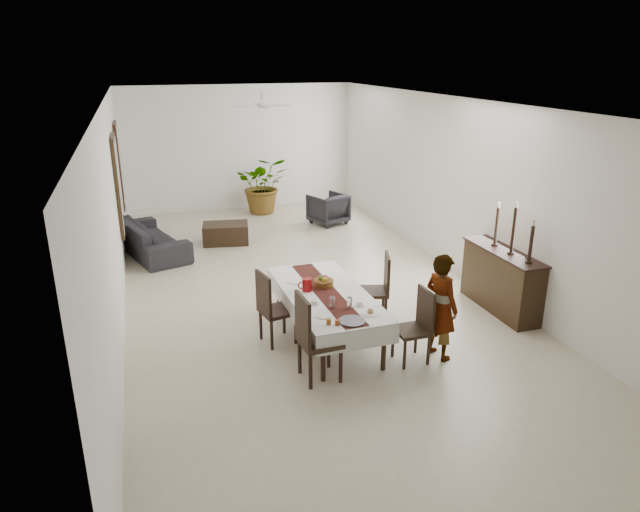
{
  "coord_description": "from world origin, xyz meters",
  "views": [
    {
      "loc": [
        -2.54,
        -8.91,
        3.9
      ],
      "look_at": [
        -0.09,
        -1.24,
        1.05
      ],
      "focal_mm": 32.0,
      "sensor_mm": 36.0,
      "label": 1
    }
  ],
  "objects_px": {
    "woman": "(441,307)",
    "sideboard_body": "(501,281)",
    "sofa": "(151,238)",
    "dining_table_top": "(326,295)",
    "red_pitcher": "(307,285)"
  },
  "relations": [
    {
      "from": "woman",
      "to": "sideboard_body",
      "type": "xyz_separation_m",
      "value": [
        1.68,
        1.06,
        -0.25
      ]
    },
    {
      "from": "red_pitcher",
      "to": "sofa",
      "type": "height_order",
      "value": "red_pitcher"
    },
    {
      "from": "woman",
      "to": "sideboard_body",
      "type": "height_order",
      "value": "woman"
    },
    {
      "from": "dining_table_top",
      "to": "sideboard_body",
      "type": "height_order",
      "value": "sideboard_body"
    },
    {
      "from": "dining_table_top",
      "to": "sideboard_body",
      "type": "distance_m",
      "value": 2.99
    },
    {
      "from": "sideboard_body",
      "to": "sofa",
      "type": "bearing_deg",
      "value": 138.87
    },
    {
      "from": "sideboard_body",
      "to": "sofa",
      "type": "distance_m",
      "value": 6.97
    },
    {
      "from": "woman",
      "to": "sofa",
      "type": "bearing_deg",
      "value": 14.85
    },
    {
      "from": "red_pitcher",
      "to": "sideboard_body",
      "type": "height_order",
      "value": "sideboard_body"
    },
    {
      "from": "dining_table_top",
      "to": "sideboard_body",
      "type": "relative_size",
      "value": 1.4
    },
    {
      "from": "dining_table_top",
      "to": "sofa",
      "type": "height_order",
      "value": "dining_table_top"
    },
    {
      "from": "dining_table_top",
      "to": "woman",
      "type": "xyz_separation_m",
      "value": [
        1.3,
        -0.96,
        0.05
      ]
    },
    {
      "from": "woman",
      "to": "sofa",
      "type": "relative_size",
      "value": 0.64
    },
    {
      "from": "sideboard_body",
      "to": "sofa",
      "type": "height_order",
      "value": "sideboard_body"
    },
    {
      "from": "dining_table_top",
      "to": "woman",
      "type": "relative_size",
      "value": 1.54
    }
  ]
}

